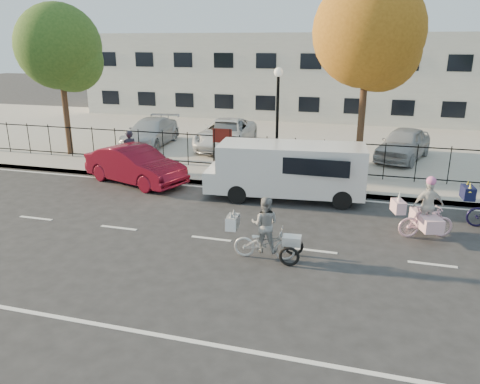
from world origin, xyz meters
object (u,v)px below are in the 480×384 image
(red_sedan, at_px, (135,165))
(lot_car_a, at_px, (150,132))
(lamppost, at_px, (278,103))
(unicorn_bike, at_px, (426,215))
(lot_car_c, at_px, (229,135))
(lot_car_d, at_px, (403,144))
(zebra_trike, at_px, (265,235))
(white_van, at_px, (288,169))
(pedestrian, at_px, (130,150))
(lot_car_b, at_px, (226,134))

(red_sedan, relative_size, lot_car_a, 0.93)
(lamppost, distance_m, lot_car_a, 8.79)
(unicorn_bike, xyz_separation_m, lot_car_a, (-13.02, 8.77, 0.16))
(lot_car_a, relative_size, lot_car_c, 1.17)
(red_sedan, bearing_deg, unicorn_bike, -84.13)
(lamppost, relative_size, lot_car_d, 1.00)
(zebra_trike, relative_size, red_sedan, 0.44)
(white_van, bearing_deg, lot_car_d, 51.85)
(zebra_trike, xyz_separation_m, unicorn_bike, (4.15, 2.62, 0.03))
(unicorn_bike, distance_m, white_van, 5.10)
(unicorn_bike, xyz_separation_m, red_sedan, (-10.69, 2.68, 0.06))
(lot_car_c, relative_size, lot_car_d, 0.95)
(lamppost, bearing_deg, white_van, -69.47)
(pedestrian, xyz_separation_m, lot_car_b, (2.58, 5.45, -0.14))
(lot_car_c, bearing_deg, pedestrian, -131.31)
(unicorn_bike, relative_size, white_van, 0.32)
(lot_car_c, distance_m, lot_car_d, 8.63)
(lot_car_a, bearing_deg, red_sedan, -72.90)
(lamppost, bearing_deg, red_sedan, -156.43)
(zebra_trike, relative_size, white_van, 0.34)
(lamppost, relative_size, zebra_trike, 2.18)
(white_van, xyz_separation_m, pedestrian, (-7.09, 1.43, -0.08))
(white_van, bearing_deg, red_sedan, 171.77)
(zebra_trike, relative_size, lot_car_a, 0.41)
(white_van, relative_size, pedestrian, 3.32)
(zebra_trike, xyz_separation_m, lot_car_b, (-4.83, 11.94, 0.22))
(zebra_trike, bearing_deg, red_sedan, 47.30)
(white_van, relative_size, red_sedan, 1.29)
(zebra_trike, height_order, lot_car_a, zebra_trike)
(white_van, xyz_separation_m, lot_car_c, (-4.39, 6.96, -0.28))
(zebra_trike, bearing_deg, white_van, -0.13)
(white_van, relative_size, lot_car_b, 1.10)
(white_van, height_order, lot_car_b, white_van)
(unicorn_bike, relative_size, lot_car_b, 0.36)
(zebra_trike, distance_m, lot_car_d, 12.41)
(pedestrian, xyz_separation_m, lot_car_c, (2.70, 5.53, -0.19))
(lot_car_a, bearing_deg, lot_car_d, -2.13)
(lot_car_b, bearing_deg, zebra_trike, -70.72)
(pedestrian, bearing_deg, red_sedan, 90.53)
(lot_car_d, bearing_deg, lot_car_b, -163.23)
(lot_car_b, xyz_separation_m, lot_car_c, (0.12, 0.08, -0.05))
(lamppost, xyz_separation_m, lot_car_c, (-3.44, 4.41, -2.29))
(pedestrian, height_order, lot_car_d, pedestrian)
(lot_car_a, bearing_deg, lot_car_b, 3.82)
(lot_car_c, bearing_deg, lot_car_d, -16.86)
(pedestrian, relative_size, lot_car_c, 0.42)
(white_van, relative_size, lot_car_d, 1.34)
(unicorn_bike, distance_m, lot_car_a, 15.70)
(red_sedan, bearing_deg, lot_car_c, 4.66)
(red_sedan, bearing_deg, lot_car_d, -38.32)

